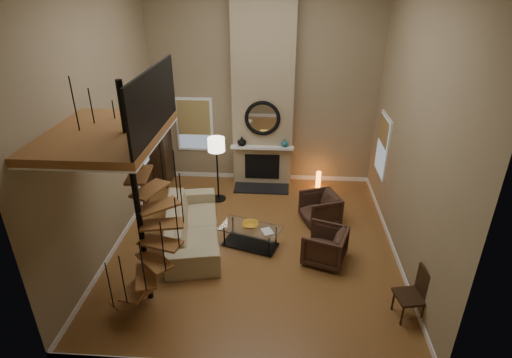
# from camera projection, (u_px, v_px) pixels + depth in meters

# --- Properties ---
(ground) EXTENTS (6.00, 6.50, 0.01)m
(ground) POSITION_uv_depth(u_px,v_px,m) (255.00, 244.00, 9.15)
(ground) COLOR #9C6832
(ground) RESTS_ON ground
(back_wall) EXTENTS (6.00, 0.02, 5.50)m
(back_wall) POSITION_uv_depth(u_px,v_px,m) (264.00, 84.00, 10.80)
(back_wall) COLOR #8E7D5C
(back_wall) RESTS_ON ground
(front_wall) EXTENTS (6.00, 0.02, 5.50)m
(front_wall) POSITION_uv_depth(u_px,v_px,m) (235.00, 215.00, 5.01)
(front_wall) COLOR #8E7D5C
(front_wall) RESTS_ON ground
(left_wall) EXTENTS (0.02, 6.50, 5.50)m
(left_wall) POSITION_uv_depth(u_px,v_px,m) (102.00, 122.00, 8.09)
(left_wall) COLOR #8E7D5C
(left_wall) RESTS_ON ground
(right_wall) EXTENTS (0.02, 6.50, 5.50)m
(right_wall) POSITION_uv_depth(u_px,v_px,m) (414.00, 129.00, 7.72)
(right_wall) COLOR #8E7D5C
(right_wall) RESTS_ON ground
(baseboard_back) EXTENTS (6.00, 0.02, 0.12)m
(baseboard_back) POSITION_uv_depth(u_px,v_px,m) (263.00, 176.00, 12.00)
(baseboard_back) COLOR white
(baseboard_back) RESTS_ON ground
(baseboard_left) EXTENTS (0.02, 6.50, 0.12)m
(baseboard_left) POSITION_uv_depth(u_px,v_px,m) (122.00, 236.00, 9.30)
(baseboard_left) COLOR white
(baseboard_left) RESTS_ON ground
(baseboard_right) EXTENTS (0.02, 6.50, 0.12)m
(baseboard_right) POSITION_uv_depth(u_px,v_px,m) (393.00, 247.00, 8.93)
(baseboard_right) COLOR white
(baseboard_right) RESTS_ON ground
(chimney_breast) EXTENTS (1.60, 0.38, 5.50)m
(chimney_breast) POSITION_uv_depth(u_px,v_px,m) (263.00, 86.00, 10.63)
(chimney_breast) COLOR #998663
(chimney_breast) RESTS_ON ground
(hearth) EXTENTS (1.50, 0.60, 0.04)m
(hearth) POSITION_uv_depth(u_px,v_px,m) (261.00, 188.00, 11.42)
(hearth) COLOR black
(hearth) RESTS_ON ground
(firebox) EXTENTS (0.95, 0.02, 0.72)m
(firebox) POSITION_uv_depth(u_px,v_px,m) (262.00, 167.00, 11.44)
(firebox) COLOR black
(firebox) RESTS_ON chimney_breast
(mantel) EXTENTS (1.70, 0.18, 0.06)m
(mantel) POSITION_uv_depth(u_px,v_px,m) (262.00, 148.00, 11.10)
(mantel) COLOR white
(mantel) RESTS_ON chimney_breast
(mirror_frame) EXTENTS (0.94, 0.10, 0.94)m
(mirror_frame) POSITION_uv_depth(u_px,v_px,m) (262.00, 118.00, 10.80)
(mirror_frame) COLOR black
(mirror_frame) RESTS_ON chimney_breast
(mirror_disc) EXTENTS (0.80, 0.01, 0.80)m
(mirror_disc) POSITION_uv_depth(u_px,v_px,m) (262.00, 118.00, 10.80)
(mirror_disc) COLOR white
(mirror_disc) RESTS_ON chimney_breast
(vase_left) EXTENTS (0.24, 0.24, 0.25)m
(vase_left) POSITION_uv_depth(u_px,v_px,m) (242.00, 141.00, 11.10)
(vase_left) COLOR black
(vase_left) RESTS_ON mantel
(vase_right) EXTENTS (0.20, 0.20, 0.21)m
(vase_right) POSITION_uv_depth(u_px,v_px,m) (285.00, 143.00, 11.04)
(vase_right) COLOR #1B575F
(vase_right) RESTS_ON mantel
(window_back) EXTENTS (1.02, 0.06, 1.52)m
(window_back) POSITION_uv_depth(u_px,v_px,m) (194.00, 124.00, 11.40)
(window_back) COLOR white
(window_back) RESTS_ON back_wall
(window_right) EXTENTS (0.06, 1.02, 1.52)m
(window_right) POSITION_uv_depth(u_px,v_px,m) (383.00, 145.00, 10.01)
(window_right) COLOR white
(window_right) RESTS_ON right_wall
(entry_door) EXTENTS (0.10, 1.05, 2.16)m
(entry_door) POSITION_uv_depth(u_px,v_px,m) (143.00, 163.00, 10.46)
(entry_door) COLOR white
(entry_door) RESTS_ON ground
(loft) EXTENTS (1.70, 2.20, 1.09)m
(loft) POSITION_uv_depth(u_px,v_px,m) (110.00, 132.00, 6.21)
(loft) COLOR #915D2F
(loft) RESTS_ON left_wall
(spiral_stair) EXTENTS (1.47, 1.47, 4.06)m
(spiral_stair) POSITION_uv_depth(u_px,v_px,m) (140.00, 214.00, 6.85)
(spiral_stair) COLOR black
(spiral_stair) RESTS_ON ground
(hutch) EXTENTS (0.39, 0.84, 1.87)m
(hutch) POSITION_uv_depth(u_px,v_px,m) (162.00, 151.00, 11.41)
(hutch) COLOR black
(hutch) RESTS_ON ground
(sofa) EXTENTS (1.63, 2.96, 0.82)m
(sofa) POSITION_uv_depth(u_px,v_px,m) (192.00, 224.00, 9.11)
(sofa) COLOR tan
(sofa) RESTS_ON ground
(armchair_near) EXTENTS (1.05, 1.03, 0.75)m
(armchair_near) POSITION_uv_depth(u_px,v_px,m) (323.00, 208.00, 9.82)
(armchair_near) COLOR #40281D
(armchair_near) RESTS_ON ground
(armchair_far) EXTENTS (1.05, 1.03, 0.76)m
(armchair_far) POSITION_uv_depth(u_px,v_px,m) (328.00, 247.00, 8.44)
(armchair_far) COLOR #40281D
(armchair_far) RESTS_ON ground
(coffee_table) EXTENTS (1.43, 1.01, 0.47)m
(coffee_table) POSITION_uv_depth(u_px,v_px,m) (250.00, 234.00, 8.97)
(coffee_table) COLOR silver
(coffee_table) RESTS_ON ground
(bowl) EXTENTS (0.35, 0.35, 0.09)m
(bowl) POSITION_uv_depth(u_px,v_px,m) (250.00, 225.00, 8.92)
(bowl) COLOR gold
(bowl) RESTS_ON coffee_table
(book) EXTENTS (0.31, 0.35, 0.03)m
(book) POSITION_uv_depth(u_px,v_px,m) (266.00, 232.00, 8.73)
(book) COLOR gray
(book) RESTS_ON coffee_table
(floor_lamp) EXTENTS (0.42, 0.42, 1.74)m
(floor_lamp) POSITION_uv_depth(u_px,v_px,m) (216.00, 150.00, 10.29)
(floor_lamp) COLOR black
(floor_lamp) RESTS_ON ground
(accent_lamp) EXTENTS (0.13, 0.13, 0.47)m
(accent_lamp) POSITION_uv_depth(u_px,v_px,m) (318.00, 180.00, 11.40)
(accent_lamp) COLOR orange
(accent_lamp) RESTS_ON ground
(side_chair) EXTENTS (0.54, 0.54, 0.98)m
(side_chair) POSITION_uv_depth(u_px,v_px,m) (415.00, 292.00, 7.00)
(side_chair) COLOR black
(side_chair) RESTS_ON ground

